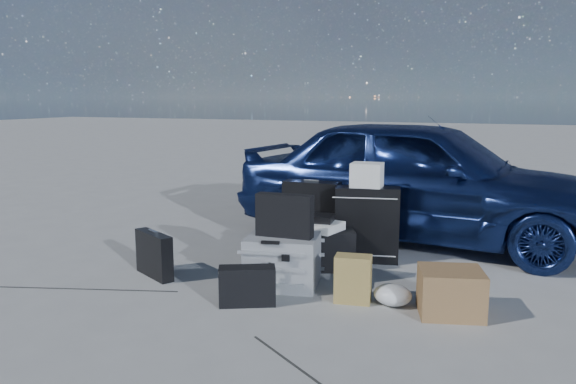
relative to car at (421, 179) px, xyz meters
The scene contains 16 objects.
ground 2.33m from the car, 110.20° to the right, with size 60.00×60.00×0.00m, color #A3A39E.
car is the anchor object (origin of this frame).
pelican_case 2.07m from the car, 111.80° to the right, with size 0.55×0.45×0.40m, color gray.
laptop_bag 2.02m from the car, 111.18° to the right, with size 0.45×0.11×0.33m, color black.
briefcase 2.80m from the car, 131.31° to the right, with size 0.48×0.11×0.37m, color black.
suitcase_left 1.29m from the car, 133.55° to the right, with size 0.53×0.19×0.69m, color black.
suitcase_right 1.06m from the car, 107.57° to the right, with size 0.57×0.20×0.68m, color black.
white_carton 1.03m from the car, 108.46° to the right, with size 0.27×0.22×0.22m, color silver.
duffel_bag 1.60m from the car, 116.02° to the right, with size 0.69×0.30×0.34m, color black.
flat_box_white 1.53m from the car, 115.74° to the right, with size 0.41×0.30×0.07m, color silver.
flat_box_black 1.52m from the car, 115.86° to the right, with size 0.28×0.20×0.06m, color black.
kraft_bag 2.08m from the car, 93.86° to the right, with size 0.26×0.16×0.35m, color #9F8545.
cardboard_box 2.12m from the car, 74.71° to the right, with size 0.42×0.37×0.31m, color brown.
plastic_bag 2.06m from the car, 85.80° to the right, with size 0.28×0.24×0.15m, color white.
messenger_bag 2.55m from the car, 109.08° to the right, with size 0.40×0.15×0.28m, color black.
green_bottle 2.35m from the car, 108.41° to the right, with size 0.07×0.07×0.26m, color black.
Camera 1 is at (1.69, -3.70, 1.47)m, focal length 35.00 mm.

